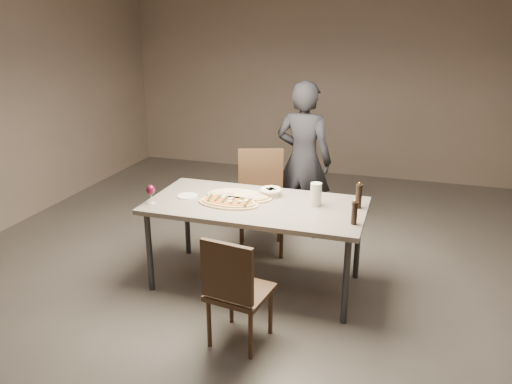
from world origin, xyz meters
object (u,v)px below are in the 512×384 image
(pepper_mill_left, at_px, (354,213))
(chair_far, at_px, (261,195))
(chair_near, at_px, (235,287))
(dining_table, at_px, (256,210))
(zucchini_pizza, at_px, (229,202))
(ham_pizza, at_px, (239,195))
(bread_basket, at_px, (271,191))
(diner, at_px, (304,160))
(carafe, at_px, (316,194))

(pepper_mill_left, relative_size, chair_far, 0.20)
(chair_near, bearing_deg, dining_table, 106.48)
(zucchini_pizza, relative_size, ham_pizza, 0.89)
(bread_basket, bearing_deg, ham_pizza, -154.95)
(pepper_mill_left, bearing_deg, diner, 116.46)
(bread_basket, height_order, carafe, carafe)
(ham_pizza, height_order, bread_basket, bread_basket)
(dining_table, bearing_deg, zucchini_pizza, -158.56)
(dining_table, xyz_separation_m, pepper_mill_left, (0.83, -0.20, 0.15))
(bread_basket, relative_size, carafe, 1.00)
(bread_basket, xyz_separation_m, chair_near, (0.06, -1.10, -0.32))
(carafe, height_order, diner, diner)
(zucchini_pizza, xyz_separation_m, diner, (0.35, 1.27, 0.05))
(dining_table, relative_size, chair_near, 2.14)
(ham_pizza, distance_m, chair_near, 1.08)
(ham_pizza, distance_m, diner, 1.14)
(chair_far, bearing_deg, pepper_mill_left, 118.64)
(pepper_mill_left, height_order, chair_far, chair_far)
(zucchini_pizza, relative_size, chair_near, 0.62)
(zucchini_pizza, bearing_deg, pepper_mill_left, 11.32)
(dining_table, relative_size, zucchini_pizza, 3.47)
(chair_near, bearing_deg, ham_pizza, 115.74)
(zucchini_pizza, height_order, bread_basket, bread_basket)
(bread_basket, bearing_deg, dining_table, -106.65)
(pepper_mill_left, bearing_deg, zucchini_pizza, 173.67)
(bread_basket, distance_m, pepper_mill_left, 0.87)
(pepper_mill_left, distance_m, chair_near, 1.05)
(ham_pizza, bearing_deg, dining_table, -52.18)
(diner, bearing_deg, dining_table, 92.29)
(zucchini_pizza, distance_m, bread_basket, 0.41)
(zucchini_pizza, height_order, carafe, carafe)
(ham_pizza, bearing_deg, carafe, -23.00)
(zucchini_pizza, height_order, ham_pizza, zucchini_pizza)
(bread_basket, bearing_deg, chair_far, 115.42)
(dining_table, xyz_separation_m, ham_pizza, (-0.18, 0.10, 0.07))
(chair_near, height_order, chair_far, chair_far)
(dining_table, bearing_deg, chair_far, 103.98)
(chair_far, xyz_separation_m, diner, (0.32, 0.45, 0.26))
(diner, bearing_deg, ham_pizza, 82.47)
(dining_table, distance_m, ham_pizza, 0.22)
(ham_pizza, xyz_separation_m, carafe, (0.66, 0.00, 0.08))
(ham_pizza, bearing_deg, chair_near, -95.60)
(ham_pizza, height_order, chair_near, chair_near)
(bread_basket, bearing_deg, chair_near, -86.78)
(chair_near, bearing_deg, pepper_mill_left, 52.73)
(bread_basket, relative_size, diner, 0.12)
(chair_far, height_order, diner, diner)
(bread_basket, bearing_deg, carafe, -15.55)
(carafe, distance_m, chair_far, 0.97)
(pepper_mill_left, distance_m, chair_far, 1.42)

